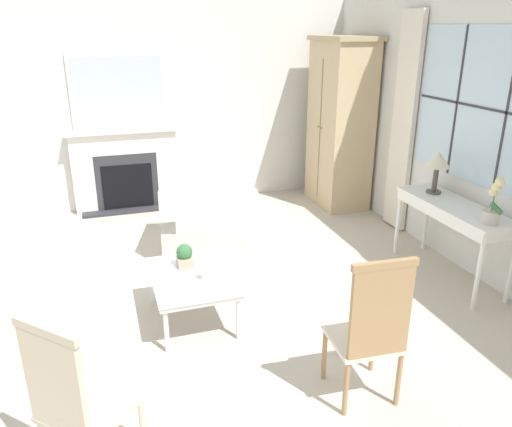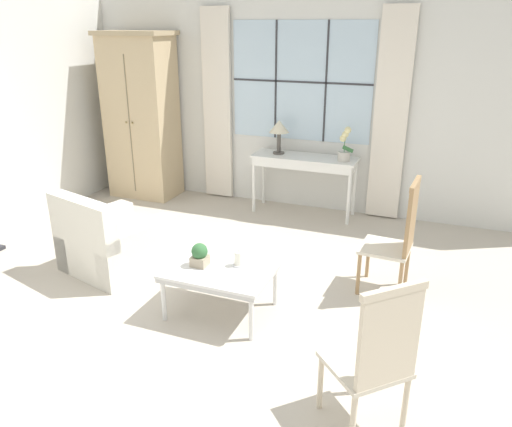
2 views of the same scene
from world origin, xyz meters
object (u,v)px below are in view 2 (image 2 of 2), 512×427
at_px(potted_orchid, 345,148).
at_px(accent_chair_wooden, 377,353).
at_px(coffee_table, 220,272).
at_px(potted_plant_small, 200,255).
at_px(armchair_upholstered, 113,244).
at_px(console_table, 305,163).
at_px(side_chair_wooden, 399,234).
at_px(pillar_candle, 238,259).
at_px(table_lamp, 279,128).
at_px(armoire, 142,116).

xyz_separation_m(potted_orchid, accent_chair_wooden, (0.96, -3.51, -0.37)).
xyz_separation_m(coffee_table, potted_plant_small, (-0.18, -0.03, 0.15)).
relative_size(potted_orchid, armchair_upholstered, 0.40).
bearing_deg(coffee_table, console_table, 90.44).
height_order(console_table, side_chair_wooden, side_chair_wooden).
relative_size(potted_plant_small, pillar_candle, 1.42).
height_order(table_lamp, side_chair_wooden, table_lamp).
height_order(side_chair_wooden, coffee_table, side_chair_wooden).
distance_m(console_table, armchair_upholstered, 2.68).
bearing_deg(armchair_upholstered, potted_plant_small, -18.50).
height_order(armchair_upholstered, accent_chair_wooden, accent_chair_wooden).
relative_size(side_chair_wooden, pillar_candle, 7.70).
distance_m(console_table, side_chair_wooden, 2.22).
relative_size(table_lamp, pillar_candle, 3.07).
height_order(table_lamp, pillar_candle, table_lamp).
height_order(armoire, coffee_table, armoire).
height_order(potted_orchid, armchair_upholstered, potted_orchid).
distance_m(table_lamp, pillar_candle, 2.69).
bearing_deg(console_table, table_lamp, 177.48).
xyz_separation_m(table_lamp, potted_plant_small, (0.20, -2.68, -0.58)).
height_order(potted_plant_small, pillar_candle, potted_plant_small).
bearing_deg(potted_orchid, pillar_candle, -98.27).
bearing_deg(table_lamp, armoire, -177.79).
bearing_deg(side_chair_wooden, console_table, 129.16).
height_order(coffee_table, potted_plant_small, potted_plant_small).
xyz_separation_m(console_table, table_lamp, (-0.36, 0.02, 0.42)).
relative_size(table_lamp, potted_orchid, 1.03).
bearing_deg(table_lamp, potted_orchid, -3.56).
height_order(potted_orchid, pillar_candle, potted_orchid).
distance_m(armchair_upholstered, pillar_candle, 1.58).
xyz_separation_m(armoire, coffee_table, (2.42, -2.57, -0.76)).
xyz_separation_m(table_lamp, pillar_candle, (0.52, -2.56, -0.62)).
relative_size(console_table, potted_plant_small, 6.60).
bearing_deg(armoire, armchair_upholstered, -65.04).
bearing_deg(console_table, potted_orchid, -4.29).
relative_size(potted_orchid, pillar_candle, 2.99).
height_order(armchair_upholstered, potted_plant_small, armchair_upholstered).
xyz_separation_m(accent_chair_wooden, coffee_table, (-1.45, 0.92, -0.19)).
bearing_deg(accent_chair_wooden, armoire, 137.99).
height_order(console_table, armchair_upholstered, armchair_upholstered).
xyz_separation_m(armchair_upholstered, accent_chair_wooden, (2.86, -1.30, 0.32)).
xyz_separation_m(armchair_upholstered, potted_plant_small, (1.22, -0.41, 0.27)).
distance_m(table_lamp, potted_orchid, 0.90).
height_order(potted_orchid, coffee_table, potted_orchid).
bearing_deg(potted_plant_small, console_table, 86.57).
relative_size(side_chair_wooden, accent_chair_wooden, 1.04).
bearing_deg(coffee_table, accent_chair_wooden, -32.22).
xyz_separation_m(side_chair_wooden, accent_chair_wooden, (0.08, -1.84, -0.02)).
bearing_deg(table_lamp, pillar_candle, -78.63).
relative_size(table_lamp, armchair_upholstered, 0.41).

